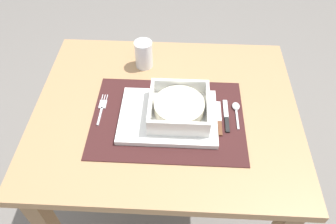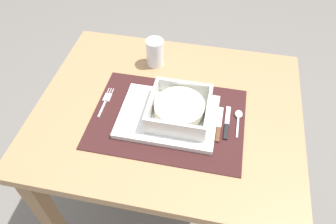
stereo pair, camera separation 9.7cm
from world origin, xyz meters
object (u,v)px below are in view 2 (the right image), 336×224
Objects in this scene: fork at (106,100)px; butter_knife at (227,124)px; porridge_bowl at (179,109)px; drinking_glass at (155,54)px; dining_table at (168,132)px; spoon at (238,117)px; bread_knife at (219,126)px.

butter_knife reaches higher than fork.
porridge_bowl is 1.81× the size of drinking_glass.
fork reaches higher than dining_table.
fork is 1.20× the size of spoon.
spoon is at bearing -2.04° from fork.
dining_table is 0.28m from drinking_glass.
dining_table is 0.18m from porridge_bowl.
bread_knife is 1.37× the size of drinking_glass.
spoon is (0.18, 0.04, -0.04)m from porridge_bowl.
drinking_glass reaches higher than porridge_bowl.
drinking_glass is (-0.13, 0.24, 0.00)m from porridge_bowl.
bread_knife is (-0.02, -0.01, 0.00)m from butter_knife.
fork is (-0.20, -0.01, 0.13)m from dining_table.
dining_table is 0.21m from bread_knife.
fork is at bearing 178.15° from butter_knife.
porridge_bowl is at bearing -61.54° from drinking_glass.
bread_knife is at bearing -44.63° from drinking_glass.
porridge_bowl is 1.35× the size of butter_knife.
drinking_glass reaches higher than bread_knife.
bread_knife reaches higher than fork.
dining_table is 7.80× the size of spoon.
bread_knife is at bearing -138.52° from spoon.
dining_table is 4.66× the size of porridge_bowl.
fork is 1.30× the size of drinking_glass.
dining_table is 8.45× the size of drinking_glass.
fork is (-0.24, 0.03, -0.04)m from porridge_bowl.
porridge_bowl is at bearing -177.78° from butter_knife.
spoon is at bearing 49.92° from butter_knife.
bread_knife is (-0.05, -0.05, -0.00)m from spoon.
butter_knife and bread_knife have the same top height.
bread_knife is (0.17, -0.05, 0.13)m from dining_table.
fork is at bearing -117.82° from drinking_glass.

